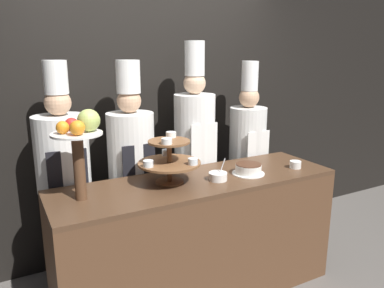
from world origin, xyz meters
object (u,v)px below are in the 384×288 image
(cake_round, at_px, (248,169))
(chef_left, at_px, (64,174))
(fruit_pedestal, at_px, (80,137))
(chef_right, at_px, (247,149))
(chef_center_right, at_px, (195,146))
(tiered_stand, at_px, (169,158))
(chef_center_left, at_px, (132,164))
(serving_bowl_near, at_px, (218,176))
(cup_white, at_px, (295,165))

(cake_round, distance_m, chef_left, 1.41)
(fruit_pedestal, distance_m, chef_right, 1.79)
(chef_center_right, bearing_deg, cake_round, -76.28)
(tiered_stand, bearing_deg, cake_round, -9.28)
(cake_round, xyz_separation_m, chef_center_right, (-0.15, 0.60, 0.07))
(tiered_stand, bearing_deg, chef_center_left, 102.58)
(chef_center_left, xyz_separation_m, chef_right, (1.17, 0.00, -0.02))
(serving_bowl_near, bearing_deg, chef_left, 148.23)
(fruit_pedestal, distance_m, chef_center_left, 0.81)
(chef_left, xyz_separation_m, chef_center_left, (0.54, 0.00, 0.00))
(cup_white, height_order, chef_center_left, chef_center_left)
(chef_left, distance_m, chef_center_left, 0.54)
(cake_round, bearing_deg, cup_white, -7.78)
(fruit_pedestal, bearing_deg, chef_center_left, 45.66)
(chef_center_left, distance_m, chef_center_right, 0.59)
(chef_center_left, xyz_separation_m, chef_center_right, (0.59, 0.00, 0.08))
(cup_white, bearing_deg, tiered_stand, 171.33)
(serving_bowl_near, height_order, chef_right, chef_right)
(chef_right, bearing_deg, cake_round, -125.92)
(cake_round, xyz_separation_m, cup_white, (0.43, -0.06, -0.01))
(chef_right, bearing_deg, chef_center_right, -180.00)
(chef_left, height_order, chef_center_right, chef_center_right)
(cup_white, relative_size, chef_right, 0.05)
(chef_left, relative_size, chef_center_left, 1.00)
(tiered_stand, distance_m, cup_white, 1.08)
(tiered_stand, bearing_deg, chef_center_right, 46.23)
(tiered_stand, bearing_deg, cup_white, -8.67)
(tiered_stand, relative_size, chef_center_right, 0.23)
(chef_right, bearing_deg, tiered_stand, -154.79)
(cake_round, xyz_separation_m, chef_left, (-1.27, 0.60, -0.01))
(cake_round, height_order, chef_center_left, chef_center_left)
(cup_white, relative_size, chef_center_right, 0.05)
(chef_center_right, distance_m, chef_right, 0.59)
(fruit_pedestal, distance_m, chef_center_right, 1.23)
(serving_bowl_near, xyz_separation_m, chef_center_left, (-0.45, 0.61, -0.00))
(chef_center_right, bearing_deg, chef_right, 0.00)
(cup_white, relative_size, chef_center_left, 0.05)
(serving_bowl_near, height_order, chef_left, chef_left)
(tiered_stand, xyz_separation_m, serving_bowl_near, (0.34, -0.11, -0.15))
(tiered_stand, relative_size, cake_round, 1.79)
(serving_bowl_near, relative_size, chef_center_left, 0.09)
(fruit_pedestal, xyz_separation_m, chef_left, (-0.04, 0.51, -0.38))
(serving_bowl_near, xyz_separation_m, chef_right, (0.72, 0.61, -0.02))
(cake_round, relative_size, chef_right, 0.14)
(fruit_pedestal, distance_m, cake_round, 1.29)
(chef_right, bearing_deg, fruit_pedestal, -163.05)
(cup_white, relative_size, serving_bowl_near, 0.57)
(fruit_pedestal, relative_size, chef_right, 0.32)
(cake_round, xyz_separation_m, serving_bowl_near, (-0.28, -0.01, -0.01))
(fruit_pedestal, bearing_deg, tiered_stand, 0.90)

